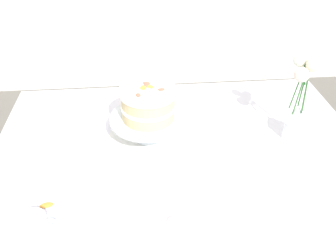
{
  "coord_description": "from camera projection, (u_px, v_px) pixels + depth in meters",
  "views": [
    {
      "loc": [
        -0.14,
        -1.04,
        1.59
      ],
      "look_at": [
        -0.05,
        0.02,
        0.86
      ],
      "focal_mm": 38.61,
      "sensor_mm": 36.0,
      "label": 1
    }
  ],
  "objects": [
    {
      "name": "linen_napkin",
      "position": [
        149.0,
        138.0,
        1.41
      ],
      "size": [
        0.39,
        0.39,
        0.0
      ],
      "primitive_type": "cube",
      "rotation": [
        0.0,
        0.0,
        -0.24
      ],
      "color": "white",
      "rests_on": "dining_table"
    },
    {
      "name": "layer_cake",
      "position": [
        148.0,
        103.0,
        1.32
      ],
      "size": [
        0.21,
        0.21,
        0.13
      ],
      "color": "beige",
      "rests_on": "cake_stand"
    },
    {
      "name": "dining_table",
      "position": [
        181.0,
        171.0,
        1.38
      ],
      "size": [
        1.4,
        1.0,
        0.74
      ],
      "color": "white",
      "rests_on": "ground"
    },
    {
      "name": "cake_stand",
      "position": [
        149.0,
        121.0,
        1.36
      ],
      "size": [
        0.29,
        0.29,
        0.1
      ],
      "color": "silver",
      "rests_on": "linen_napkin"
    },
    {
      "name": "flower_vase",
      "position": [
        299.0,
        105.0,
        1.32
      ],
      "size": [
        0.1,
        0.1,
        0.35
      ],
      "color": "silver",
      "rests_on": "dining_table"
    },
    {
      "name": "teacup",
      "position": [
        34.0,
        226.0,
        1.02
      ],
      "size": [
        0.13,
        0.13,
        0.06
      ],
      "color": "white",
      "rests_on": "dining_table"
    },
    {
      "name": "loose_petal_2",
      "position": [
        46.0,
        205.0,
        1.12
      ],
      "size": [
        0.05,
        0.03,
        0.0
      ],
      "primitive_type": "ellipsoid",
      "rotation": [
        0.0,
        0.0,
        0.15
      ],
      "color": "orange",
      "rests_on": "dining_table"
    },
    {
      "name": "loose_petal_0",
      "position": [
        170.0,
        219.0,
        1.07
      ],
      "size": [
        0.03,
        0.03,
        0.0
      ],
      "primitive_type": "ellipsoid",
      "rotation": [
        0.0,
        0.0,
        1.11
      ],
      "color": "pink",
      "rests_on": "dining_table"
    }
  ]
}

